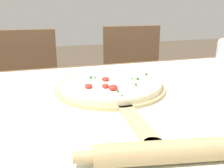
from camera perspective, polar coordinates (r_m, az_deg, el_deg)
The scene contains 7 objects.
dining_table at distance 0.97m, azimuth 3.44°, elevation -9.04°, with size 1.49×1.01×0.77m.
towel_cloth at distance 0.93m, azimuth 3.56°, elevation -3.65°, with size 1.41×0.93×0.00m.
pizza_peel at distance 1.01m, azimuth -0.10°, elevation -1.17°, with size 0.40×0.64×0.01m.
pizza at distance 1.03m, azimuth -0.44°, elevation 0.24°, with size 0.38×0.38×0.04m.
rolling_pin at distance 0.63m, azimuth 14.31°, elevation -13.01°, with size 0.47×0.11×0.05m.
chair_left at distance 1.79m, azimuth -16.94°, elevation -1.91°, with size 0.44×0.44×0.90m.
chair_right at distance 1.88m, azimuth 4.40°, elevation -0.07°, with size 0.44×0.44×0.90m.
Camera 1 is at (-0.28, -0.81, 1.13)m, focal length 45.00 mm.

